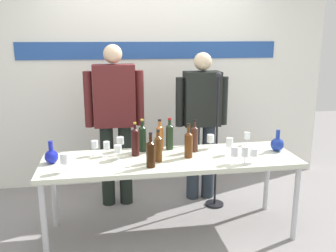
# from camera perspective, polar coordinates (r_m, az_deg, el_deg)

# --- Properties ---
(ground_plane) EXTENTS (10.00, 10.00, 0.00)m
(ground_plane) POSITION_cam_1_polar(r_m,az_deg,el_deg) (3.65, 0.41, -16.04)
(ground_plane) COLOR gray
(back_wall) EXTENTS (4.43, 0.11, 3.00)m
(back_wall) POSITION_cam_1_polar(r_m,az_deg,el_deg) (4.56, -2.67, 9.83)
(back_wall) COLOR white
(back_wall) RESTS_ON ground
(display_table) EXTENTS (2.29, 0.71, 0.74)m
(display_table) POSITION_cam_1_polar(r_m,az_deg,el_deg) (3.36, 0.43, -5.84)
(display_table) COLOR silver
(display_table) RESTS_ON ground
(decanter_blue_left) EXTENTS (0.12, 0.12, 0.20)m
(decanter_blue_left) POSITION_cam_1_polar(r_m,az_deg,el_deg) (3.34, -17.54, -4.42)
(decanter_blue_left) COLOR #1720AD
(decanter_blue_left) RESTS_ON display_table
(decanter_blue_right) EXTENTS (0.13, 0.13, 0.21)m
(decanter_blue_right) POSITION_cam_1_polar(r_m,az_deg,el_deg) (3.67, 16.49, -2.67)
(decanter_blue_right) COLOR navy
(decanter_blue_right) RESTS_ON display_table
(presenter_left) EXTENTS (0.62, 0.22, 1.73)m
(presenter_left) POSITION_cam_1_polar(r_m,az_deg,el_deg) (3.93, -8.20, 1.58)
(presenter_left) COLOR black
(presenter_left) RESTS_ON ground
(presenter_right) EXTENTS (0.58, 0.22, 1.64)m
(presenter_right) POSITION_cam_1_polar(r_m,az_deg,el_deg) (4.07, 5.19, 1.20)
(presenter_right) COLOR #252F39
(presenter_right) RESTS_ON ground
(wine_bottle_0) EXTENTS (0.07, 0.07, 0.31)m
(wine_bottle_0) POSITION_cam_1_polar(r_m,az_deg,el_deg) (3.50, 4.13, -1.85)
(wine_bottle_0) COLOR #47261C
(wine_bottle_0) RESTS_ON display_table
(wine_bottle_1) EXTENTS (0.07, 0.07, 0.31)m
(wine_bottle_1) POSITION_cam_1_polar(r_m,az_deg,el_deg) (3.50, -3.97, -1.76)
(wine_bottle_1) COLOR black
(wine_bottle_1) RESTS_ON display_table
(wine_bottle_2) EXTENTS (0.07, 0.07, 0.31)m
(wine_bottle_2) POSITION_cam_1_polar(r_m,az_deg,el_deg) (3.56, 0.24, -1.48)
(wine_bottle_2) COLOR #1E2F1B
(wine_bottle_2) RESTS_ON display_table
(wine_bottle_3) EXTENTS (0.07, 0.07, 0.32)m
(wine_bottle_3) POSITION_cam_1_polar(r_m,az_deg,el_deg) (3.33, 3.19, -2.71)
(wine_bottle_3) COLOR #542A0E
(wine_bottle_3) RESTS_ON display_table
(wine_bottle_4) EXTENTS (0.07, 0.07, 0.30)m
(wine_bottle_4) POSITION_cam_1_polar(r_m,az_deg,el_deg) (3.55, -1.28, -1.62)
(wine_bottle_4) COLOR #C7672A
(wine_bottle_4) RESTS_ON display_table
(wine_bottle_5) EXTENTS (0.07, 0.07, 0.31)m
(wine_bottle_5) POSITION_cam_1_polar(r_m,az_deg,el_deg) (3.38, -5.08, -2.34)
(wine_bottle_5) COLOR black
(wine_bottle_5) RESTS_ON display_table
(wine_bottle_6) EXTENTS (0.07, 0.07, 0.29)m
(wine_bottle_6) POSITION_cam_1_polar(r_m,az_deg,el_deg) (3.22, -1.50, -3.36)
(wine_bottle_6) COLOR #552E0F
(wine_bottle_6) RESTS_ON display_table
(wine_bottle_7) EXTENTS (0.07, 0.07, 0.30)m
(wine_bottle_7) POSITION_cam_1_polar(r_m,az_deg,el_deg) (3.08, -2.68, -4.14)
(wine_bottle_7) COLOR black
(wine_bottle_7) RESTS_ON display_table
(wine_glass_left_0) EXTENTS (0.06, 0.06, 0.14)m
(wine_glass_left_0) POSITION_cam_1_polar(r_m,az_deg,el_deg) (3.44, -11.23, -2.85)
(wine_glass_left_0) COLOR white
(wine_glass_left_0) RESTS_ON display_table
(wine_glass_left_1) EXTENTS (0.06, 0.06, 0.14)m
(wine_glass_left_1) POSITION_cam_1_polar(r_m,az_deg,el_deg) (3.41, -9.46, -3.04)
(wine_glass_left_1) COLOR white
(wine_glass_left_1) RESTS_ON display_table
(wine_glass_left_2) EXTENTS (0.07, 0.07, 0.16)m
(wine_glass_left_2) POSITION_cam_1_polar(r_m,az_deg,el_deg) (3.08, -15.65, -4.89)
(wine_glass_left_2) COLOR white
(wine_glass_left_2) RESTS_ON display_table
(wine_glass_left_3) EXTENTS (0.07, 0.07, 0.14)m
(wine_glass_left_3) POSITION_cam_1_polar(r_m,az_deg,el_deg) (3.53, -7.38, -2.29)
(wine_glass_left_3) COLOR white
(wine_glass_left_3) RESTS_ON display_table
(wine_glass_left_4) EXTENTS (0.07, 0.07, 0.14)m
(wine_glass_left_4) POSITION_cam_1_polar(r_m,az_deg,el_deg) (3.28, -7.73, -3.55)
(wine_glass_left_4) COLOR white
(wine_glass_left_4) RESTS_ON display_table
(wine_glass_right_0) EXTENTS (0.07, 0.07, 0.14)m
(wine_glass_right_0) POSITION_cam_1_polar(r_m,az_deg,el_deg) (3.61, 6.57, -1.96)
(wine_glass_right_0) COLOR white
(wine_glass_right_0) RESTS_ON display_table
(wine_glass_right_1) EXTENTS (0.06, 0.06, 0.16)m
(wine_glass_right_1) POSITION_cam_1_polar(r_m,az_deg,el_deg) (3.22, 11.77, -3.95)
(wine_glass_right_1) COLOR white
(wine_glass_right_1) RESTS_ON display_table
(wine_glass_right_2) EXTENTS (0.06, 0.06, 0.15)m
(wine_glass_right_2) POSITION_cam_1_polar(r_m,az_deg,el_deg) (3.22, 10.21, -3.95)
(wine_glass_right_2) COLOR white
(wine_glass_right_2) RESTS_ON display_table
(wine_glass_right_3) EXTENTS (0.06, 0.06, 0.13)m
(wine_glass_right_3) POSITION_cam_1_polar(r_m,az_deg,el_deg) (3.79, 12.08, -1.53)
(wine_glass_right_3) COLOR white
(wine_glass_right_3) RESTS_ON display_table
(wine_glass_right_4) EXTENTS (0.06, 0.06, 0.16)m
(wine_glass_right_4) POSITION_cam_1_polar(r_m,az_deg,el_deg) (3.45, 9.47, -2.58)
(wine_glass_right_4) COLOR white
(wine_glass_right_4) RESTS_ON display_table
(wine_glass_right_5) EXTENTS (0.07, 0.07, 0.13)m
(wine_glass_right_5) POSITION_cam_1_polar(r_m,az_deg,el_deg) (3.28, 13.08, -3.99)
(wine_glass_right_5) COLOR white
(wine_glass_right_5) RESTS_ON display_table
(microphone_stand) EXTENTS (0.20, 0.20, 1.46)m
(microphone_stand) POSITION_cam_1_polar(r_m,az_deg,el_deg) (4.01, 7.38, -5.74)
(microphone_stand) COLOR black
(microphone_stand) RESTS_ON ground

